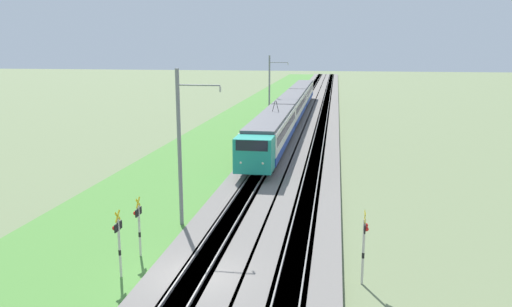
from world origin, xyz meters
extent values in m
plane|color=#6B7A51|center=(0.00, 0.00, 0.00)|extent=(400.00, 400.00, 0.00)
cube|color=slate|center=(50.00, 0.00, 0.15)|extent=(240.00, 4.40, 0.30)
cube|color=slate|center=(50.00, -4.24, 0.15)|extent=(240.00, 4.40, 0.30)
cube|color=#4C4238|center=(50.00, 0.00, 0.15)|extent=(240.00, 1.57, 0.30)
cube|color=gray|center=(50.00, 0.53, 0.38)|extent=(240.00, 0.07, 0.15)
cube|color=gray|center=(50.00, -0.53, 0.38)|extent=(240.00, 0.07, 0.15)
cube|color=#4C4238|center=(50.00, -4.24, 0.15)|extent=(240.00, 1.57, 0.30)
cube|color=gray|center=(50.00, -3.71, 0.38)|extent=(240.00, 0.07, 0.15)
cube|color=gray|center=(50.00, -4.78, 0.38)|extent=(240.00, 0.07, 0.15)
cube|color=#4C8438|center=(50.00, 5.95, 0.06)|extent=(240.00, 11.35, 0.12)
cube|color=teal|center=(16.43, 0.00, 2.30)|extent=(2.40, 2.84, 2.59)
cube|color=black|center=(16.07, 0.00, 3.17)|extent=(1.73, 2.37, 0.78)
sphere|color=#F2EAC6|center=(15.27, 0.81, 1.88)|extent=(0.20, 0.20, 0.20)
sphere|color=#F2EAC6|center=(15.27, -0.81, 1.88)|extent=(0.20, 0.20, 0.20)
cube|color=navy|center=(26.85, 0.00, 1.36)|extent=(18.45, 2.96, 0.73)
cube|color=silver|center=(26.85, 0.00, 2.66)|extent=(18.45, 2.96, 1.87)
cube|color=black|center=(26.85, 0.00, 2.81)|extent=(16.98, 2.98, 0.78)
cube|color=#515156|center=(26.85, 0.00, 3.72)|extent=(18.45, 2.72, 0.25)
cube|color=black|center=(26.85, 0.00, 0.72)|extent=(17.53, 2.52, 0.55)
cylinder|color=black|center=(19.43, 0.53, 0.88)|extent=(0.86, 0.12, 0.86)
cylinder|color=black|center=(19.43, -0.53, 0.88)|extent=(0.86, 0.12, 0.86)
cube|color=navy|center=(47.11, 0.00, 1.36)|extent=(20.86, 2.96, 0.73)
cube|color=silver|center=(47.11, 0.00, 2.66)|extent=(20.86, 2.96, 1.87)
cube|color=black|center=(47.11, 0.00, 2.81)|extent=(19.19, 2.98, 0.78)
cube|color=#515156|center=(47.11, 0.00, 3.72)|extent=(20.86, 2.72, 0.25)
cube|color=black|center=(47.11, 0.00, 0.72)|extent=(19.81, 2.52, 0.55)
cube|color=navy|center=(68.56, 0.00, 1.36)|extent=(20.86, 2.96, 0.73)
cube|color=silver|center=(68.56, 0.00, 2.66)|extent=(20.86, 2.96, 1.87)
cube|color=black|center=(68.56, 0.00, 2.81)|extent=(19.19, 2.98, 0.78)
cube|color=#515156|center=(68.56, 0.00, 3.72)|extent=(20.86, 2.72, 0.25)
cube|color=black|center=(68.56, 0.00, 0.72)|extent=(19.81, 2.52, 0.55)
cylinder|color=black|center=(29.62, 0.17, 4.39)|extent=(0.06, 0.33, 1.08)
cylinder|color=black|center=(29.62, -0.17, 4.39)|extent=(0.06, 0.33, 1.08)
cube|color=black|center=(19.43, 0.00, 0.00)|extent=(0.10, 0.10, 0.00)
cylinder|color=beige|center=(-0.29, 3.30, 1.42)|extent=(0.11, 0.11, 2.85)
cylinder|color=black|center=(-0.29, 3.30, 1.28)|extent=(0.12, 0.12, 0.25)
cube|color=black|center=(-0.29, 3.30, 2.50)|extent=(0.70, 0.06, 0.36)
sphere|color=red|center=(-0.52, 3.37, 2.50)|extent=(0.20, 0.20, 0.20)
sphere|color=red|center=(-0.07, 3.37, 2.50)|extent=(0.20, 0.20, 0.20)
cube|color=yellow|center=(-0.29, 3.30, 2.97)|extent=(0.49, 0.03, 0.49)
cube|color=yellow|center=(-0.29, 3.30, 2.97)|extent=(0.49, 0.03, 0.49)
cylinder|color=beige|center=(0.95, -7.29, 1.49)|extent=(0.11, 0.11, 2.98)
cylinder|color=black|center=(0.95, -7.29, 1.34)|extent=(0.12, 0.12, 0.25)
cube|color=black|center=(0.95, -7.29, 2.63)|extent=(0.70, 0.06, 0.36)
sphere|color=red|center=(1.17, -7.36, 2.63)|extent=(0.20, 0.20, 0.20)
sphere|color=red|center=(0.72, -7.36, 2.63)|extent=(0.20, 0.20, 0.20)
cube|color=yellow|center=(0.95, -7.29, 3.10)|extent=(0.49, 0.03, 0.49)
cube|color=yellow|center=(0.95, -7.29, 3.10)|extent=(0.49, 0.03, 0.49)
cylinder|color=beige|center=(2.03, 3.32, 1.37)|extent=(0.11, 0.11, 2.74)
cylinder|color=black|center=(2.03, 3.32, 1.23)|extent=(0.12, 0.12, 0.25)
cube|color=black|center=(2.03, 3.32, 2.39)|extent=(0.70, 0.06, 0.36)
sphere|color=red|center=(1.80, 3.39, 2.39)|extent=(0.20, 0.20, 0.20)
sphere|color=red|center=(2.25, 3.39, 2.39)|extent=(0.20, 0.20, 0.20)
cube|color=yellow|center=(2.03, 3.32, 2.86)|extent=(0.49, 0.03, 0.49)
cube|color=yellow|center=(2.03, 3.32, 2.86)|extent=(0.49, 0.03, 0.49)
cylinder|color=slate|center=(6.70, 2.68, 4.52)|extent=(0.22, 0.22, 9.03)
cylinder|color=slate|center=(6.70, 1.48, 8.13)|extent=(0.08, 2.40, 0.08)
cylinder|color=#B2ADA8|center=(6.70, 0.28, 7.93)|extent=(0.10, 0.10, 0.30)
cylinder|color=slate|center=(45.05, 2.68, 4.56)|extent=(0.22, 0.22, 9.12)
cylinder|color=slate|center=(45.05, 1.48, 8.22)|extent=(0.08, 2.40, 0.08)
cylinder|color=#B2ADA8|center=(45.05, 0.28, 8.02)|extent=(0.10, 0.10, 0.30)
camera|label=1|loc=(-19.69, -5.89, 10.16)|focal=35.00mm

